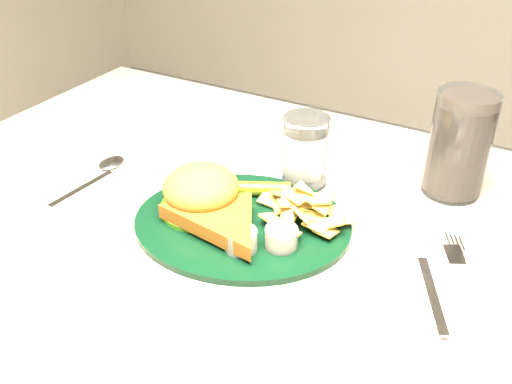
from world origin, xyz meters
TOP-DOWN VIEW (x-y plane):
  - dinner_plate at (-0.04, -0.01)m, footprint 0.36×0.32m
  - water_glass at (-0.01, 0.14)m, footprint 0.08×0.08m
  - cola_glass at (0.19, 0.22)m, footprint 0.10×0.10m
  - fork_napkin at (0.23, -0.02)m, footprint 0.19×0.21m
  - spoon at (-0.29, -0.05)m, footprint 0.06×0.17m
  - ramekin at (-0.21, 0.07)m, footprint 0.05×0.05m
  - wrapped_straw at (-0.13, 0.10)m, footprint 0.21×0.18m

SIDE VIEW (x-z plane):
  - wrapped_straw at x=-0.13m, z-range 0.75..0.76m
  - spoon at x=-0.29m, z-range 0.75..0.76m
  - fork_napkin at x=0.23m, z-range 0.75..0.76m
  - ramekin at x=-0.21m, z-range 0.75..0.78m
  - dinner_plate at x=-0.04m, z-range 0.75..0.82m
  - water_glass at x=-0.01m, z-range 0.75..0.86m
  - cola_glass at x=0.19m, z-range 0.75..0.91m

